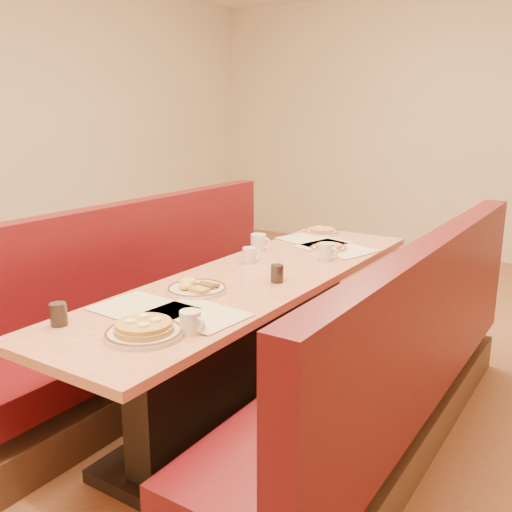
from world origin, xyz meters
The scene contains 19 objects.
ground centered at (0.00, 0.00, 0.00)m, with size 8.00×8.00×0.00m, color #9E6647.
room_envelope centered at (0.00, 0.00, 1.93)m, with size 6.04×8.04×2.82m.
diner_table centered at (0.00, 0.00, 0.37)m, with size 0.70×2.50×0.75m.
booth_left centered at (-0.73, 0.00, 0.36)m, with size 0.55×2.50×1.05m.
booth_right centered at (0.73, 0.00, 0.36)m, with size 0.55×2.50×1.05m.
placemat_near_left centered at (-0.12, -0.68, 0.75)m, with size 0.40×0.30×0.00m, color beige.
placemat_near_right centered at (0.12, -0.61, 0.75)m, with size 0.39×0.29×0.00m, color beige.
placemat_far_left centered at (-0.12, 0.87, 0.75)m, with size 0.41×0.31×0.00m, color beige.
placemat_far_right centered at (0.10, 0.75, 0.75)m, with size 0.43×0.33×0.00m, color beige.
pancake_plate centered at (0.10, -0.89, 0.77)m, with size 0.30×0.30×0.07m.
eggs_plate centered at (-0.08, -0.37, 0.77)m, with size 0.28×0.28×0.06m.
extra_plate_mid centered at (0.07, 0.70, 0.77)m, with size 0.22×0.22×0.05m.
extra_plate_far centered at (-0.18, 1.10, 0.77)m, with size 0.24×0.24×0.05m.
coffee_mug_a centered at (0.22, -0.77, 0.80)m, with size 0.12×0.08×0.09m.
coffee_mug_b centered at (-0.16, 0.20, 0.79)m, with size 0.11×0.08×0.08m.
coffee_mug_c centered at (0.16, 0.49, 0.80)m, with size 0.12×0.09×0.09m.
coffee_mug_d centered at (-0.28, 0.47, 0.80)m, with size 0.13×0.09×0.10m.
soda_tumbler_near centered at (-0.26, -0.99, 0.80)m, with size 0.07×0.07×0.09m.
soda_tumbler_mid centered at (0.15, -0.03, 0.79)m, with size 0.06×0.06×0.09m.
Camera 1 is at (1.53, -2.32, 1.57)m, focal length 40.00 mm.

